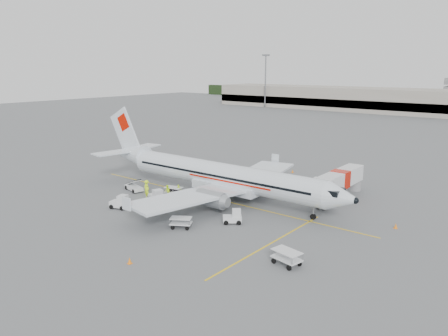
% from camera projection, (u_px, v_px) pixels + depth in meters
% --- Properties ---
extents(ground, '(360.00, 360.00, 0.00)m').
position_uv_depth(ground, '(215.00, 199.00, 57.69)').
color(ground, '#56595B').
extents(stripe_lead, '(44.00, 0.20, 0.01)m').
position_uv_depth(stripe_lead, '(215.00, 199.00, 57.69)').
color(stripe_lead, yellow).
rests_on(stripe_lead, ground).
extents(stripe_cross, '(0.20, 20.00, 0.01)m').
position_uv_depth(stripe_cross, '(271.00, 243.00, 43.08)').
color(stripe_cross, yellow).
rests_on(stripe_cross, ground).
extents(terminal_west, '(110.00, 22.00, 9.00)m').
position_uv_depth(terminal_west, '(342.00, 98.00, 179.92)').
color(terminal_west, gray).
rests_on(terminal_west, ground).
extents(mast_west, '(3.20, 1.20, 22.00)m').
position_uv_depth(mast_west, '(265.00, 81.00, 187.59)').
color(mast_west, slate).
rests_on(mast_west, ground).
extents(aircraft, '(39.54, 31.19, 10.79)m').
position_uv_depth(aircraft, '(222.00, 159.00, 56.47)').
color(aircraft, white).
rests_on(aircraft, ground).
extents(jet_bridge, '(2.93, 14.63, 3.83)m').
position_uv_depth(jet_bridge, '(340.00, 185.00, 56.99)').
color(jet_bridge, silver).
rests_on(jet_bridge, ground).
extents(belt_loader, '(4.72, 2.76, 2.40)m').
position_uv_depth(belt_loader, '(134.00, 182.00, 61.15)').
color(belt_loader, silver).
rests_on(belt_loader, ground).
extents(tug_fore, '(2.35, 2.22, 1.60)m').
position_uv_depth(tug_fore, '(232.00, 216.00, 48.41)').
color(tug_fore, silver).
rests_on(tug_fore, ground).
extents(tug_mid, '(2.39, 1.73, 1.66)m').
position_uv_depth(tug_mid, '(156.00, 195.00, 56.36)').
color(tug_mid, silver).
rests_on(tug_mid, ground).
extents(tug_aft, '(2.51, 1.90, 1.72)m').
position_uv_depth(tug_aft, '(119.00, 202.00, 53.53)').
color(tug_aft, silver).
rests_on(tug_aft, ground).
extents(cart_loaded_a, '(2.48, 1.56, 1.25)m').
position_uv_depth(cart_loaded_a, '(153.00, 206.00, 52.72)').
color(cart_loaded_a, silver).
rests_on(cart_loaded_a, ground).
extents(cart_loaded_b, '(2.58, 1.87, 1.22)m').
position_uv_depth(cart_loaded_b, '(174.00, 191.00, 58.81)').
color(cart_loaded_b, silver).
rests_on(cart_loaded_b, ground).
extents(cart_empty_a, '(2.64, 2.32, 1.18)m').
position_uv_depth(cart_empty_a, '(181.00, 223.00, 47.01)').
color(cart_empty_a, silver).
rests_on(cart_empty_a, ground).
extents(cart_empty_b, '(2.81, 1.99, 1.34)m').
position_uv_depth(cart_empty_b, '(287.00, 258.00, 38.21)').
color(cart_empty_b, silver).
rests_on(cart_empty_b, ground).
extents(cone_nose, '(0.38, 0.38, 0.62)m').
position_uv_depth(cone_nose, '(396.00, 226.00, 46.95)').
color(cone_nose, orange).
rests_on(cone_nose, ground).
extents(cone_port, '(0.36, 0.36, 0.58)m').
position_uv_depth(cone_port, '(293.00, 171.00, 71.82)').
color(cone_port, orange).
rests_on(cone_port, ground).
extents(cone_stbd, '(0.39, 0.39, 0.63)m').
position_uv_depth(cone_stbd, '(130.00, 260.00, 38.50)').
color(cone_stbd, orange).
rests_on(cone_stbd, ground).
extents(crew_a, '(0.74, 0.55, 1.86)m').
position_uv_depth(crew_a, '(147.00, 191.00, 57.73)').
color(crew_a, '#BFEA18').
rests_on(crew_a, ground).
extents(crew_b, '(1.01, 0.96, 1.65)m').
position_uv_depth(crew_b, '(167.00, 191.00, 58.27)').
color(crew_b, '#BFEA18').
rests_on(crew_b, ground).
extents(crew_c, '(1.21, 1.43, 1.91)m').
position_uv_depth(crew_c, '(147.00, 187.00, 59.74)').
color(crew_c, '#BFEA18').
rests_on(crew_c, ground).
extents(crew_d, '(0.98, 0.89, 1.60)m').
position_uv_depth(crew_d, '(179.00, 191.00, 58.56)').
color(crew_d, '#BFEA18').
rests_on(crew_d, ground).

